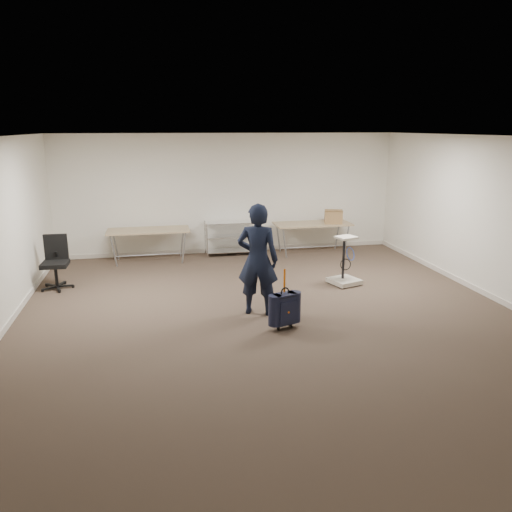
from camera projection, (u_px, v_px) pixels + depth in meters
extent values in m
plane|color=#45362A|center=(273.00, 319.00, 7.85)|extent=(9.00, 9.00, 0.00)
plane|color=white|center=(229.00, 194.00, 11.76)|extent=(8.00, 0.00, 8.00)
plane|color=white|center=(435.00, 373.00, 3.23)|extent=(8.00, 0.00, 8.00)
plane|color=white|center=(508.00, 223.00, 8.27)|extent=(0.00, 9.00, 9.00)
plane|color=silver|center=(274.00, 137.00, 7.14)|extent=(8.00, 8.00, 0.00)
cube|color=silver|center=(230.00, 250.00, 12.09)|extent=(8.00, 0.02, 0.10)
cube|color=silver|center=(497.00, 299.00, 8.61)|extent=(0.02, 9.00, 0.10)
cube|color=tan|center=(148.00, 230.00, 11.05)|extent=(1.80, 0.75, 0.03)
cylinder|color=#969A9E|center=(150.00, 255.00, 11.19)|extent=(1.50, 0.02, 0.02)
cylinder|color=#969A9E|center=(114.00, 251.00, 10.71)|extent=(0.13, 0.04, 0.69)
cylinder|color=#969A9E|center=(184.00, 248.00, 11.00)|extent=(0.13, 0.04, 0.69)
cylinder|color=#969A9E|center=(116.00, 245.00, 11.28)|extent=(0.13, 0.04, 0.69)
cylinder|color=#969A9E|center=(182.00, 242.00, 11.57)|extent=(0.13, 0.04, 0.69)
cube|color=tan|center=(312.00, 224.00, 11.78)|extent=(1.80, 0.75, 0.03)
cylinder|color=#969A9E|center=(312.00, 247.00, 11.92)|extent=(1.50, 0.02, 0.02)
cylinder|color=#969A9E|center=(285.00, 243.00, 11.44)|extent=(0.13, 0.04, 0.69)
cylinder|color=#969A9E|center=(346.00, 240.00, 11.73)|extent=(0.13, 0.04, 0.69)
cylinder|color=#969A9E|center=(278.00, 238.00, 12.01)|extent=(0.13, 0.04, 0.69)
cylinder|color=#969A9E|center=(337.00, 235.00, 12.30)|extent=(0.13, 0.04, 0.69)
cylinder|color=silver|center=(207.00, 241.00, 11.40)|extent=(0.02, 0.02, 0.80)
cylinder|color=silver|center=(258.00, 239.00, 11.63)|extent=(0.02, 0.02, 0.80)
cylinder|color=silver|center=(205.00, 237.00, 11.83)|extent=(0.02, 0.02, 0.80)
cylinder|color=silver|center=(255.00, 235.00, 12.06)|extent=(0.02, 0.02, 0.80)
cube|color=silver|center=(232.00, 250.00, 11.80)|extent=(1.20, 0.45, 0.02)
cube|color=silver|center=(232.00, 236.00, 11.72)|extent=(1.20, 0.45, 0.02)
cube|color=silver|center=(231.00, 222.00, 11.63)|extent=(1.20, 0.45, 0.01)
imported|color=black|center=(258.00, 260.00, 7.89)|extent=(0.77, 0.64, 1.80)
cube|color=#162232|center=(285.00, 308.00, 7.41)|extent=(0.38, 0.29, 0.47)
cube|color=black|center=(284.00, 324.00, 7.49)|extent=(0.33, 0.22, 0.03)
cylinder|color=black|center=(278.00, 328.00, 7.43)|extent=(0.04, 0.07, 0.06)
cylinder|color=black|center=(290.00, 325.00, 7.53)|extent=(0.04, 0.07, 0.06)
torus|color=black|center=(285.00, 292.00, 7.34)|extent=(0.15, 0.06, 0.15)
cube|color=orange|center=(284.00, 281.00, 7.32)|extent=(0.03, 0.01, 0.36)
cylinder|color=black|center=(57.00, 286.00, 9.34)|extent=(0.60, 0.60, 0.09)
cylinder|color=black|center=(56.00, 276.00, 9.28)|extent=(0.06, 0.06, 0.40)
cube|color=black|center=(55.00, 264.00, 9.23)|extent=(0.47, 0.47, 0.08)
cube|color=black|center=(56.00, 247.00, 9.37)|extent=(0.42, 0.07, 0.48)
cube|color=beige|center=(344.00, 281.00, 9.60)|extent=(0.65, 0.65, 0.08)
cylinder|color=black|center=(338.00, 287.00, 9.37)|extent=(0.06, 0.06, 0.04)
cylinder|color=black|center=(344.00, 258.00, 9.53)|extent=(0.05, 0.05, 0.82)
cube|color=beige|center=(346.00, 237.00, 9.38)|extent=(0.44, 0.40, 0.04)
torus|color=#2446B5|center=(350.00, 254.00, 9.39)|extent=(0.28, 0.18, 0.25)
cube|color=olive|center=(333.00, 217.00, 11.75)|extent=(0.48, 0.41, 0.31)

